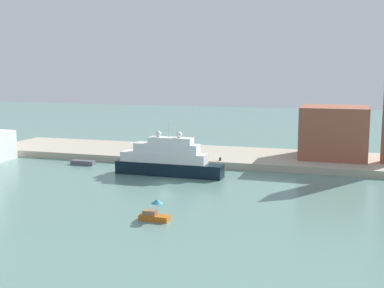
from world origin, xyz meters
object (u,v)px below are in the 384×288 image
Objects in this scene: person_figure at (161,150)px; harbor_building at (334,132)px; large_yacht at (167,160)px; work_barge at (83,163)px; parked_car at (153,148)px; small_motorboat at (154,214)px; mooring_bollard at (220,159)px.

harbor_building is at bearing 9.81° from person_figure.
large_yacht is 39.18m from harbor_building.
parked_car reaches higher than work_barge.
small_motorboat is 39.88m from mooring_bollard.
work_barge is at bearing 167.95° from large_yacht.
harbor_building reaches higher than person_figure.
person_figure is at bearing 161.00° from mooring_bollard.
parked_car is (10.90, 14.76, 1.65)m from work_barge.
person_figure is (3.24, -2.95, 0.12)m from parked_car.
large_yacht is at bearing -143.37° from harbor_building.
small_motorboat is at bearing -69.83° from person_figure.
small_motorboat is 1.10× the size of parked_car.
small_motorboat is 0.29× the size of harbor_building.
work_barge is at bearing -168.06° from mooring_bollard.
mooring_bollard is (30.02, 6.35, 1.35)m from work_barge.
mooring_bollard is at bearing 91.12° from small_motorboat.
harbor_building reaches higher than large_yacht.
large_yacht is 5.69× the size of parked_car.
harbor_building is 8.86× the size of person_figure.
work_barge is 0.38× the size of harbor_building.
parked_car is 2.37× the size of person_figure.
small_motorboat is 45.52m from work_barge.
large_yacht is 13.48× the size of person_figure.
small_motorboat is 52.23m from parked_car.
large_yacht is 22.37m from parked_car.
large_yacht reaches higher than small_motorboat.
mooring_bollard is at bearing 11.94° from work_barge.
parked_car is at bearing 112.39° from small_motorboat.
mooring_bollard is (19.11, -8.41, -0.30)m from parked_car.
mooring_bollard is at bearing -19.00° from person_figure.
person_figure is 16.79m from mooring_bollard.
small_motorboat is 0.78× the size of work_barge.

